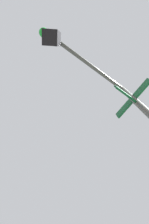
% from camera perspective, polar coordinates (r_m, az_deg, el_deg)
% --- Properties ---
extents(traffic_signal_near, '(2.46, 1.67, 5.77)m').
position_cam_1_polar(traffic_signal_near, '(2.77, 9.94, 11.89)').
color(traffic_signal_near, '#474C47').
rests_on(traffic_signal_near, ground_plane).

